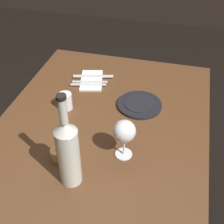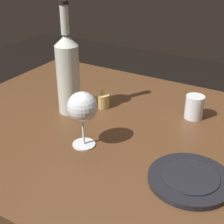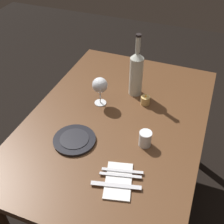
# 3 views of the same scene
# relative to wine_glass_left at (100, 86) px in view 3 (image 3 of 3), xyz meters

# --- Properties ---
(ground_plane) EXTENTS (6.00, 6.00, 0.00)m
(ground_plane) POSITION_rel_wine_glass_left_xyz_m (0.10, 0.13, -0.86)
(ground_plane) COLOR black
(dining_table) EXTENTS (1.30, 0.90, 0.74)m
(dining_table) POSITION_rel_wine_glass_left_xyz_m (0.10, 0.13, -0.21)
(dining_table) COLOR #56351E
(dining_table) RESTS_ON ground
(wine_glass_left) EXTENTS (0.08, 0.08, 0.16)m
(wine_glass_left) POSITION_rel_wine_glass_left_xyz_m (0.00, 0.00, 0.00)
(wine_glass_left) COLOR white
(wine_glass_left) RESTS_ON dining_table
(wine_bottle) EXTENTS (0.08, 0.08, 0.37)m
(wine_bottle) POSITION_rel_wine_glass_left_xyz_m (-0.16, 0.15, 0.02)
(wine_bottle) COLOR silver
(wine_bottle) RESTS_ON dining_table
(water_tumbler) EXTENTS (0.06, 0.06, 0.08)m
(water_tumbler) POSITION_rel_wine_glass_left_xyz_m (0.22, 0.32, -0.08)
(water_tumbler) COLOR white
(water_tumbler) RESTS_ON dining_table
(votive_candle) EXTENTS (0.05, 0.05, 0.07)m
(votive_candle) POSITION_rel_wine_glass_left_xyz_m (-0.08, 0.24, -0.10)
(votive_candle) COLOR #DBB266
(votive_candle) RESTS_ON dining_table
(dinner_plate) EXTENTS (0.21, 0.21, 0.02)m
(dinner_plate) POSITION_rel_wine_glass_left_xyz_m (0.32, -0.00, -0.11)
(dinner_plate) COLOR black
(dinner_plate) RESTS_ON dining_table
(folded_napkin) EXTENTS (0.21, 0.15, 0.01)m
(folded_napkin) POSITION_rel_wine_glass_left_xyz_m (0.46, 0.27, -0.11)
(folded_napkin) COLOR white
(folded_napkin) RESTS_ON dining_table
(fork_inner) EXTENTS (0.06, 0.18, 0.00)m
(fork_inner) POSITION_rel_wine_glass_left_xyz_m (0.44, 0.27, -0.11)
(fork_inner) COLOR silver
(fork_inner) RESTS_ON folded_napkin
(fork_outer) EXTENTS (0.06, 0.18, 0.00)m
(fork_outer) POSITION_rel_wine_glass_left_xyz_m (0.41, 0.27, -0.11)
(fork_outer) COLOR silver
(fork_outer) RESTS_ON folded_napkin
(table_knife) EXTENTS (0.07, 0.21, 0.00)m
(table_knife) POSITION_rel_wine_glass_left_xyz_m (0.49, 0.27, -0.11)
(table_knife) COLOR silver
(table_knife) RESTS_ON folded_napkin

